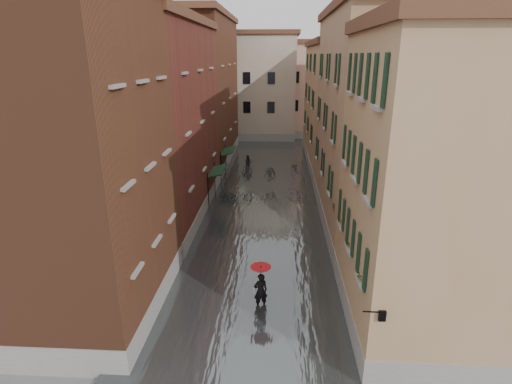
# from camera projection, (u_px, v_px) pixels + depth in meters

# --- Properties ---
(ground) EXTENTS (120.00, 120.00, 0.00)m
(ground) POSITION_uv_depth(u_px,v_px,m) (255.00, 288.00, 19.33)
(ground) COLOR #5D5D5F
(ground) RESTS_ON ground
(floodwater) EXTENTS (10.00, 60.00, 0.20)m
(floodwater) POSITION_uv_depth(u_px,v_px,m) (265.00, 196.00, 31.56)
(floodwater) COLOR #4A5052
(floodwater) RESTS_ON ground
(building_left_near) EXTENTS (6.00, 8.00, 13.00)m
(building_left_near) POSITION_uv_depth(u_px,v_px,m) (74.00, 167.00, 15.70)
(building_left_near) COLOR brown
(building_left_near) RESTS_ON ground
(building_left_mid) EXTENTS (6.00, 14.00, 12.50)m
(building_left_mid) POSITION_uv_depth(u_px,v_px,m) (157.00, 126.00, 26.16)
(building_left_mid) COLOR #5C2D1D
(building_left_mid) RESTS_ON ground
(building_left_far) EXTENTS (6.00, 16.00, 14.00)m
(building_left_far) POSITION_uv_depth(u_px,v_px,m) (200.00, 93.00, 40.08)
(building_left_far) COLOR brown
(building_left_far) RESTS_ON ground
(building_right_near) EXTENTS (6.00, 8.00, 11.50)m
(building_right_near) POSITION_uv_depth(u_px,v_px,m) (435.00, 192.00, 15.18)
(building_right_near) COLOR #AA7C57
(building_right_near) RESTS_ON ground
(building_right_mid) EXTENTS (6.00, 14.00, 13.00)m
(building_right_mid) POSITION_uv_depth(u_px,v_px,m) (373.00, 124.00, 25.32)
(building_right_mid) COLOR #A08561
(building_right_mid) RESTS_ON ground
(building_right_far) EXTENTS (6.00, 16.00, 11.50)m
(building_right_far) POSITION_uv_depth(u_px,v_px,m) (339.00, 107.00, 39.72)
(building_right_far) COLOR #AA7C57
(building_right_far) RESTS_ON ground
(building_end_cream) EXTENTS (12.00, 9.00, 13.00)m
(building_end_cream) POSITION_uv_depth(u_px,v_px,m) (249.00, 88.00, 53.23)
(building_end_cream) COLOR beige
(building_end_cream) RESTS_ON ground
(building_end_pink) EXTENTS (10.00, 9.00, 12.00)m
(building_end_pink) POSITION_uv_depth(u_px,v_px,m) (316.00, 91.00, 54.80)
(building_end_pink) COLOR #D1A193
(building_end_pink) RESTS_ON ground
(awning_near) EXTENTS (1.09, 3.04, 2.80)m
(awning_near) POSITION_uv_depth(u_px,v_px,m) (217.00, 172.00, 29.64)
(awning_near) COLOR #16321E
(awning_near) RESTS_ON ground
(awning_far) EXTENTS (1.09, 3.13, 2.80)m
(awning_far) POSITION_uv_depth(u_px,v_px,m) (228.00, 152.00, 35.71)
(awning_far) COLOR #16321E
(awning_far) RESTS_ON ground
(wall_lantern) EXTENTS (0.71, 0.22, 0.35)m
(wall_lantern) POSITION_uv_depth(u_px,v_px,m) (381.00, 315.00, 12.45)
(wall_lantern) COLOR black
(wall_lantern) RESTS_ON ground
(window_planters) EXTENTS (0.59, 10.58, 0.84)m
(window_planters) POSITION_uv_depth(u_px,v_px,m) (344.00, 218.00, 18.51)
(window_planters) COLOR #9D3733
(window_planters) RESTS_ON ground
(pedestrian_main) EXTENTS (0.94, 0.94, 2.06)m
(pedestrian_main) POSITION_uv_depth(u_px,v_px,m) (261.00, 284.00, 17.40)
(pedestrian_main) COLOR black
(pedestrian_main) RESTS_ON ground
(pedestrian_far) EXTENTS (0.82, 0.69, 1.51)m
(pedestrian_far) POSITION_uv_depth(u_px,v_px,m) (248.00, 163.00, 38.61)
(pedestrian_far) COLOR black
(pedestrian_far) RESTS_ON ground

